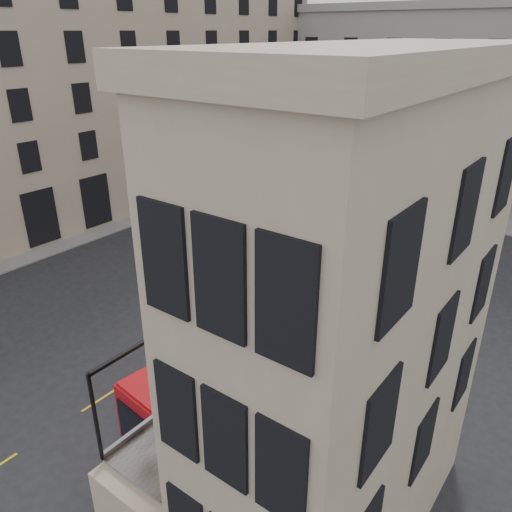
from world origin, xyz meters
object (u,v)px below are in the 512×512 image
Objects in this scene: street_lamp_a at (165,193)px; pedestrian_e at (159,228)px; cafe_table_mid at (235,374)px; cafe_chair_c at (282,379)px; bus_near at (235,373)px; pedestrian_a at (242,175)px; cafe_table_far at (274,329)px; car_b at (372,230)px; cafe_table_near at (165,425)px; pedestrian_b at (338,168)px; pedestrian_c at (434,191)px; car_c at (233,187)px; bicycle at (209,278)px; bus_far at (276,191)px; traffic_light_near at (277,264)px; cafe_chair_a at (191,477)px; car_a at (258,215)px; cyclist at (283,239)px; pedestrian_d at (451,216)px; cafe_chair_d at (333,336)px; cafe_chair_b at (260,400)px; street_lamp_b at (363,175)px; traffic_light_far at (253,172)px.

street_lamp_a is 4.51m from pedestrian_e.
cafe_table_mid is 1.56m from cafe_chair_c.
pedestrian_a is at bearing 128.06° from bus_near.
car_b is at bearing 105.05° from cafe_table_far.
car_b is at bearing 102.78° from cafe_table_near.
pedestrian_b is 11.60m from pedestrian_c.
pedestrian_e is 25.71m from cafe_table_mid.
car_c is 19.88m from bicycle.
cafe_chair_c is (16.72, -23.64, 2.43)m from bus_far.
car_c is 33.49m from cafe_table_far.
cafe_chair_a is at bearing -62.09° from traffic_light_near.
pedestrian_c is at bearing 98.18° from cafe_table_near.
car_a is 31.67m from cafe_chair_a.
pedestrian_c is at bearing -6.47° from cyclist.
pedestrian_d is 28.35m from cafe_chair_d.
cafe_chair_b reaches higher than bicycle.
car_c is at bearing 136.62° from traffic_light_near.
cafe_chair_d is at bearing -44.14° from pedestrian_a.
traffic_light_near is 20.15m from pedestrian_d.
bus_far reaches higher than pedestrian_b.
pedestrian_e is at bearing -113.22° from car_a.
cafe_chair_b is at bearing 72.40° from pedestrian_c.
pedestrian_d is at bearing 93.69° from cafe_table_near.
car_c is at bearing -147.97° from street_lamp_b.
cafe_table_near reaches higher than traffic_light_far.
bicycle is at bearing -139.41° from pedestrian_b.
street_lamp_a reaches higher than pedestrian_b.
traffic_light_near is 5.50× the size of cafe_table_far.
car_b is at bearing 138.74° from pedestrian_e.
cafe_chair_d is (7.44, -34.45, 4.09)m from pedestrian_c.
traffic_light_far is 18.08m from pedestrian_c.
bicycle is 29.39m from pedestrian_b.
traffic_light_near is at bearing 119.33° from cafe_table_mid.
car_a is 5.92× the size of cafe_chair_c.
traffic_light_near is 17.09m from street_lamp_a.
car_b is 6.14× the size of cafe_chair_c.
street_lamp_a is 28.27m from cafe_chair_d.
traffic_light_far is 5.39m from pedestrian_a.
bicycle is 1.15× the size of pedestrian_c.
car_a is 9.71m from car_b.
cafe_chair_a is at bearing -143.75° from cyclist.
cafe_chair_b is at bearing 63.39° from cafe_table_near.
cyclist is 20.19m from pedestrian_c.
bus_far is 14.70× the size of cafe_table_near.
cafe_chair_d is at bearing 164.09° from pedestrian_d.
bicycle is (4.29, -11.15, -0.28)m from car_a.
cafe_chair_c reaches higher than pedestrian_e.
cafe_chair_b is (3.68, -3.17, 2.63)m from bus_near.
pedestrian_a is 2.20× the size of cafe_table_mid.
pedestrian_d is at bearing -14.30° from street_lamp_b.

